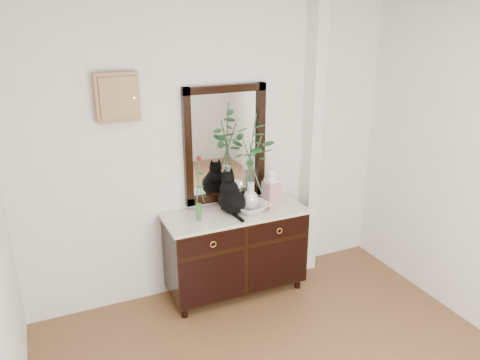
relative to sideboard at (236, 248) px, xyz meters
name	(u,v)px	position (x,y,z in m)	size (l,w,h in m)	color
wall_back	(215,155)	(-0.10, 0.25, 0.88)	(3.60, 0.04, 2.70)	white
pilaster	(311,145)	(0.90, 0.17, 0.88)	(0.12, 0.20, 2.70)	white
sideboard	(236,248)	(0.00, 0.00, 0.00)	(1.33, 0.52, 0.82)	black
wall_mirror	(225,144)	(0.00, 0.24, 0.97)	(0.80, 0.06, 1.10)	black
key_cabinet	(117,97)	(-0.95, 0.21, 1.48)	(0.35, 0.10, 0.40)	brown
cat	(232,193)	(-0.03, 0.01, 0.57)	(0.27, 0.33, 0.39)	black
lotus_bowl	(250,207)	(0.13, -0.03, 0.42)	(0.33, 0.33, 0.08)	white
vase_branches	(251,162)	(0.13, -0.03, 0.85)	(0.44, 0.44, 0.92)	silver
bud_vase_rose	(198,188)	(-0.37, -0.03, 0.68)	(0.07, 0.07, 0.61)	#336B30
ginger_jar	(272,187)	(0.38, 0.01, 0.57)	(0.14, 0.14, 0.38)	silver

